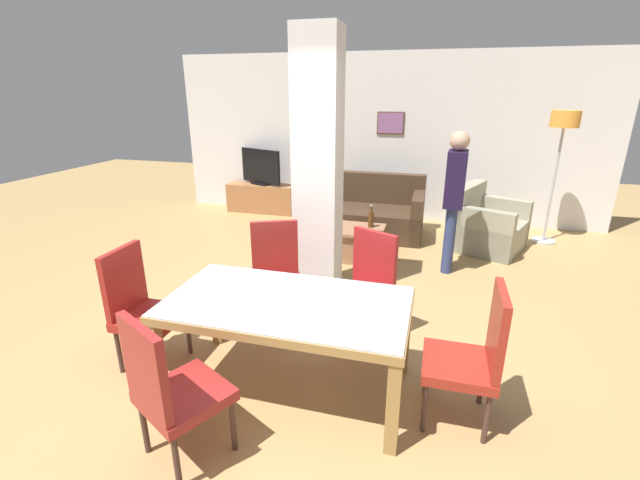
{
  "coord_description": "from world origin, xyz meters",
  "views": [
    {
      "loc": [
        0.94,
        -2.53,
        2.13
      ],
      "look_at": [
        0.0,
        0.88,
        0.88
      ],
      "focal_mm": 24.0,
      "sensor_mm": 36.0,
      "label": 1
    }
  ],
  "objects_px": {
    "sofa": "(364,214)",
    "coffee_table": "(355,243)",
    "dining_chair_far_right": "(366,284)",
    "standing_person": "(454,193)",
    "dining_chair_head_right": "(473,353)",
    "floor_lamp": "(563,132)",
    "tv_stand": "(262,198)",
    "dining_table": "(287,318)",
    "dining_chair_near_left": "(170,388)",
    "armchair": "(486,228)",
    "bottle": "(371,219)",
    "dining_chair_far_left": "(276,272)",
    "dining_chair_head_left": "(140,304)",
    "tv_screen": "(261,167)"
  },
  "relations": [
    {
      "from": "sofa",
      "to": "coffee_table",
      "type": "xyz_separation_m",
      "value": [
        0.07,
        -1.1,
        -0.08
      ]
    },
    {
      "from": "dining_chair_far_right",
      "to": "sofa",
      "type": "xyz_separation_m",
      "value": [
        -0.52,
        2.96,
        -0.22
      ]
    },
    {
      "from": "coffee_table",
      "to": "standing_person",
      "type": "xyz_separation_m",
      "value": [
        1.18,
        -0.07,
        0.76
      ]
    },
    {
      "from": "coffee_table",
      "to": "dining_chair_far_right",
      "type": "bearing_deg",
      "value": -76.48
    },
    {
      "from": "dining_chair_head_right",
      "to": "floor_lamp",
      "type": "height_order",
      "value": "floor_lamp"
    },
    {
      "from": "coffee_table",
      "to": "tv_stand",
      "type": "bearing_deg",
      "value": 138.78
    },
    {
      "from": "dining_table",
      "to": "dining_chair_near_left",
      "type": "height_order",
      "value": "dining_chair_near_left"
    },
    {
      "from": "armchair",
      "to": "dining_chair_far_right",
      "type": "bearing_deg",
      "value": -1.62
    },
    {
      "from": "coffee_table",
      "to": "bottle",
      "type": "distance_m",
      "value": 0.38
    },
    {
      "from": "armchair",
      "to": "bottle",
      "type": "relative_size",
      "value": 3.99
    },
    {
      "from": "coffee_table",
      "to": "tv_stand",
      "type": "xyz_separation_m",
      "value": [
        -2.07,
        1.81,
        0.04
      ]
    },
    {
      "from": "tv_stand",
      "to": "dining_chair_far_left",
      "type": "bearing_deg",
      "value": -65.29
    },
    {
      "from": "sofa",
      "to": "coffee_table",
      "type": "relative_size",
      "value": 2.39
    },
    {
      "from": "dining_chair_near_left",
      "to": "tv_stand",
      "type": "relative_size",
      "value": 0.79
    },
    {
      "from": "dining_chair_near_left",
      "to": "sofa",
      "type": "relative_size",
      "value": 0.55
    },
    {
      "from": "dining_chair_head_right",
      "to": "dining_chair_head_left",
      "type": "distance_m",
      "value": 2.5
    },
    {
      "from": "dining_chair_near_left",
      "to": "bottle",
      "type": "height_order",
      "value": "dining_chair_near_left"
    },
    {
      "from": "armchair",
      "to": "coffee_table",
      "type": "relative_size",
      "value": 1.6
    },
    {
      "from": "armchair",
      "to": "sofa",
      "type": "bearing_deg",
      "value": -74.56
    },
    {
      "from": "dining_chair_far_left",
      "to": "standing_person",
      "type": "height_order",
      "value": "standing_person"
    },
    {
      "from": "dining_table",
      "to": "coffee_table",
      "type": "height_order",
      "value": "dining_table"
    },
    {
      "from": "sofa",
      "to": "tv_screen",
      "type": "relative_size",
      "value": 2.13
    },
    {
      "from": "dining_table",
      "to": "floor_lamp",
      "type": "bearing_deg",
      "value": 58.12
    },
    {
      "from": "tv_screen",
      "to": "standing_person",
      "type": "distance_m",
      "value": 3.76
    },
    {
      "from": "dining_chair_head_right",
      "to": "tv_screen",
      "type": "distance_m",
      "value": 5.63
    },
    {
      "from": "dining_chair_near_left",
      "to": "bottle",
      "type": "bearing_deg",
      "value": 108.36
    },
    {
      "from": "dining_table",
      "to": "dining_chair_head_left",
      "type": "distance_m",
      "value": 1.24
    },
    {
      "from": "dining_chair_far_right",
      "to": "bottle",
      "type": "height_order",
      "value": "dining_chair_far_right"
    },
    {
      "from": "bottle",
      "to": "floor_lamp",
      "type": "xyz_separation_m",
      "value": [
        2.38,
        1.3,
        1.05
      ]
    },
    {
      "from": "standing_person",
      "to": "bottle",
      "type": "bearing_deg",
      "value": 83.92
    },
    {
      "from": "tv_screen",
      "to": "standing_person",
      "type": "height_order",
      "value": "standing_person"
    },
    {
      "from": "dining_chair_head_right",
      "to": "dining_chair_near_left",
      "type": "distance_m",
      "value": 1.88
    },
    {
      "from": "dining_chair_far_left",
      "to": "bottle",
      "type": "distance_m",
      "value": 2.0
    },
    {
      "from": "dining_chair_head_left",
      "to": "dining_table",
      "type": "bearing_deg",
      "value": 90.0
    },
    {
      "from": "dining_chair_near_left",
      "to": "coffee_table",
      "type": "height_order",
      "value": "dining_chair_near_left"
    },
    {
      "from": "sofa",
      "to": "bottle",
      "type": "relative_size",
      "value": 5.95
    },
    {
      "from": "bottle",
      "to": "tv_screen",
      "type": "relative_size",
      "value": 0.36
    },
    {
      "from": "sofa",
      "to": "armchair",
      "type": "distance_m",
      "value": 1.77
    },
    {
      "from": "coffee_table",
      "to": "tv_screen",
      "type": "height_order",
      "value": "tv_screen"
    },
    {
      "from": "bottle",
      "to": "standing_person",
      "type": "bearing_deg",
      "value": -9.58
    },
    {
      "from": "tv_stand",
      "to": "standing_person",
      "type": "distance_m",
      "value": 3.82
    },
    {
      "from": "dining_chair_head_right",
      "to": "dining_chair_far_right",
      "type": "distance_m",
      "value": 1.19
    },
    {
      "from": "dining_chair_near_left",
      "to": "coffee_table",
      "type": "relative_size",
      "value": 1.32
    },
    {
      "from": "tv_stand",
      "to": "tv_screen",
      "type": "distance_m",
      "value": 0.56
    },
    {
      "from": "dining_chair_head_left",
      "to": "armchair",
      "type": "xyz_separation_m",
      "value": [
        2.9,
        3.57,
        -0.22
      ]
    },
    {
      "from": "sofa",
      "to": "floor_lamp",
      "type": "xyz_separation_m",
      "value": [
        2.64,
        0.29,
        1.28
      ]
    },
    {
      "from": "dining_chair_far_right",
      "to": "sofa",
      "type": "distance_m",
      "value": 3.01
    },
    {
      "from": "dining_chair_head_left",
      "to": "standing_person",
      "type": "distance_m",
      "value": 3.58
    },
    {
      "from": "dining_chair_far_left",
      "to": "tv_screen",
      "type": "xyz_separation_m",
      "value": [
        -1.67,
        3.63,
        0.29
      ]
    },
    {
      "from": "dining_chair_far_left",
      "to": "tv_screen",
      "type": "height_order",
      "value": "tv_screen"
    }
  ]
}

